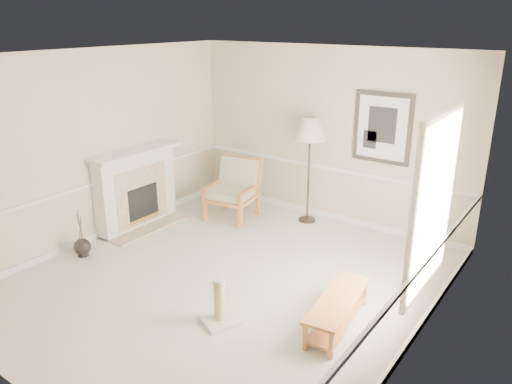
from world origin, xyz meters
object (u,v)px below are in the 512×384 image
(floor_vase, at_px, (82,247))
(armchair, at_px, (235,186))
(floor_lamp, at_px, (310,132))
(bench, at_px, (338,307))
(scratching_post, at_px, (220,309))

(floor_vase, relative_size, armchair, 0.73)
(floor_vase, bearing_deg, floor_lamp, 56.66)
(armchair, bearing_deg, bench, -43.16)
(armchair, relative_size, bench, 0.78)
(floor_vase, relative_size, bench, 0.57)
(armchair, distance_m, bench, 3.57)
(floor_vase, xyz_separation_m, armchair, (0.86, 2.53, 0.41))
(floor_vase, height_order, armchair, armchair)
(floor_lamp, distance_m, scratching_post, 3.56)
(bench, bearing_deg, scratching_post, -147.45)
(floor_lamp, relative_size, scratching_post, 3.21)
(floor_lamp, distance_m, bench, 3.35)
(armchair, xyz_separation_m, scratching_post, (1.85, -2.67, -0.37))
(floor_lamp, bearing_deg, armchair, -155.23)
(floor_lamp, bearing_deg, bench, -53.83)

